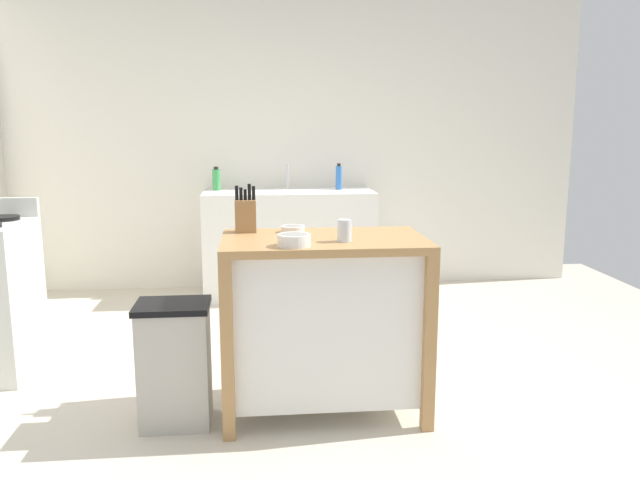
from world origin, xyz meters
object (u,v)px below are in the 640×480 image
knife_block (246,215)px  bottle_hand_soap (216,179)px  bowl_ceramic_small (294,240)px  drinking_cup (344,231)px  trash_bin (175,364)px  kitchen_island (324,315)px  bottle_spray_cleaner (339,177)px  bowl_stoneware_deep (293,229)px  sink_faucet (288,177)px

knife_block → bottle_hand_soap: size_ratio=1.25×
bowl_ceramic_small → drinking_cup: 0.27m
trash_bin → bowl_ceramic_small: bearing=-11.4°
kitchen_island → knife_block: size_ratio=4.04×
trash_bin → bottle_spray_cleaner: bearing=65.3°
bowl_stoneware_deep → trash_bin: bearing=-157.1°
bowl_ceramic_small → drinking_cup: size_ratio=1.44×
kitchen_island → drinking_cup: size_ratio=9.49×
knife_block → bottle_hand_soap: 2.22m
sink_faucet → kitchen_island: bearing=-88.5°
bowl_ceramic_small → bowl_stoneware_deep: 0.38m
bowl_stoneware_deep → sink_faucet: 2.28m
bowl_ceramic_small → bottle_spray_cleaner: bottle_spray_cleaner is taller
kitchen_island → knife_block: knife_block is taller
bowl_stoneware_deep → trash_bin: bowl_stoneware_deep is taller
bowl_ceramic_small → trash_bin: (-0.59, 0.12, -0.64)m
trash_bin → bowl_stoneware_deep: bearing=22.9°
knife_block → bowl_stoneware_deep: size_ratio=2.06×
kitchen_island → bowl_stoneware_deep: (-0.15, 0.17, 0.43)m
kitchen_island → sink_faucet: 2.50m
trash_bin → sink_faucet: 2.72m
knife_block → bottle_hand_soap: (-0.29, 2.20, -0.01)m
trash_bin → sink_faucet: sink_faucet is taller
kitchen_island → bottle_hand_soap: bearing=105.8°
trash_bin → bottle_hand_soap: bottle_hand_soap is taller
kitchen_island → bowl_ceramic_small: (-0.16, -0.21, 0.44)m
drinking_cup → trash_bin: size_ratio=0.17×
knife_block → bottle_spray_cleaner: (0.77, 2.16, 0.00)m
bowl_ceramic_small → bowl_stoneware_deep: bowl_ceramic_small is taller
knife_block → bottle_spray_cleaner: bearing=70.3°
bowl_ceramic_small → trash_bin: size_ratio=0.25×
sink_faucet → bottle_hand_soap: (-0.62, -0.03, -0.02)m
knife_block → drinking_cup: knife_block is taller
bowl_ceramic_small → bowl_stoneware_deep: size_ratio=1.26×
kitchen_island → bottle_spray_cleaner: (0.38, 2.37, 0.50)m
kitchen_island → drinking_cup: bearing=-52.2°
kitchen_island → bottle_hand_soap: size_ratio=5.03×
knife_block → trash_bin: 0.84m
sink_faucet → bottle_hand_soap: sink_faucet is taller
kitchen_island → knife_block: (-0.39, 0.21, 0.50)m
trash_bin → bottle_hand_soap: (0.07, 2.50, 0.69)m
bowl_ceramic_small → drinking_cup: drinking_cup is taller
bowl_stoneware_deep → sink_faucet: bearing=87.9°
bowl_ceramic_small → bottle_hand_soap: 2.67m
knife_block → drinking_cup: 0.58m
knife_block → sink_faucet: knife_block is taller
bowl_stoneware_deep → drinking_cup: (0.24, -0.28, 0.04)m
bowl_stoneware_deep → drinking_cup: size_ratio=1.14×
knife_block → drinking_cup: bearing=-33.7°
knife_block → trash_bin: size_ratio=0.40×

